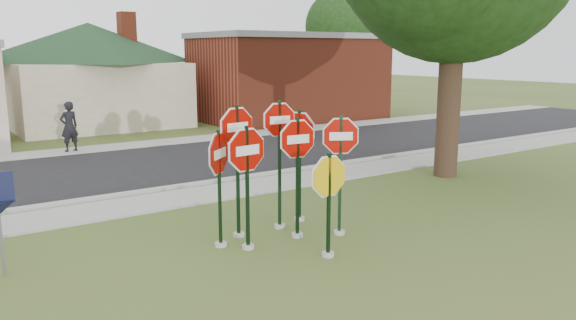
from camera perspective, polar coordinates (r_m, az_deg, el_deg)
ground at (r=10.57m, az=3.68°, el=-10.05°), size 120.00×120.00×0.00m
sidewalk_near at (r=15.06m, az=-9.36°, el=-3.61°), size 60.00×1.60×0.06m
road at (r=19.14m, az=-15.12°, el=-0.74°), size 60.00×7.00×0.04m
sidewalk_far at (r=23.18m, az=-18.69°, el=1.09°), size 60.00×1.60×0.06m
curb at (r=15.94m, az=-10.90°, el=-2.70°), size 60.00×0.20×0.14m
stop_sign_center at (r=11.35m, az=0.97°, el=-0.02°), size 1.09×0.24×2.60m
stop_sign_yellow at (r=10.37m, az=4.17°, el=-3.37°), size 1.08×0.24×2.08m
stop_sign_left at (r=10.69m, az=-4.18°, el=-0.95°), size 1.16×0.24×2.54m
stop_sign_right at (r=11.57m, az=5.34°, el=0.14°), size 0.93×0.51×2.62m
stop_sign_back_right at (r=11.91m, az=-0.87°, el=1.34°), size 1.00×0.24×2.88m
stop_sign_back_left at (r=11.38m, az=-5.17°, el=0.89°), size 1.09×0.24×2.85m
stop_sign_far_right at (r=12.47m, az=1.18°, el=1.11°), size 0.33×1.07×2.64m
stop_sign_far_left at (r=10.89m, az=-7.02°, el=-1.20°), size 0.90×0.73×2.44m
building_house at (r=30.83m, az=-19.50°, el=10.13°), size 11.60×11.60×6.20m
building_brick at (r=31.91m, az=0.17°, el=8.53°), size 10.20×6.20×4.75m
bg_tree_right at (r=43.96m, az=5.49°, el=13.31°), size 5.60×5.60×8.40m
pedestrian at (r=22.65m, az=-21.34°, el=3.19°), size 0.78×0.60×1.89m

